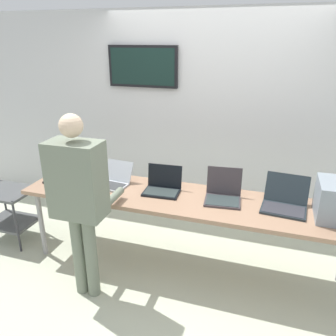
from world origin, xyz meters
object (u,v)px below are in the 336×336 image
at_px(laptop_station_1, 114,180).
at_px(storage_cart, 9,207).
at_px(laptop_station_0, 65,173).
at_px(workbench, 184,202).
at_px(person, 79,193).
at_px(laptop_station_4, 285,201).
at_px(laptop_station_3, 223,193).
at_px(laptop_station_2, 163,186).

xyz_separation_m(laptop_station_1, storage_cart, (-1.26, -0.17, -0.43)).
bearing_deg(laptop_station_0, storage_cart, -166.08).
relative_size(workbench, person, 1.90).
xyz_separation_m(laptop_station_0, laptop_station_1, (0.58, 0.00, -0.01)).
bearing_deg(laptop_station_4, laptop_station_3, -179.36).
bearing_deg(laptop_station_2, laptop_station_1, 179.76).
bearing_deg(laptop_station_1, laptop_station_3, 0.27).
distance_m(laptop_station_3, laptop_station_4, 0.55).
xyz_separation_m(workbench, storage_cart, (-2.04, -0.10, -0.33)).
relative_size(laptop_station_1, storage_cart, 0.59).
distance_m(workbench, storage_cart, 2.07).
bearing_deg(workbench, person, -139.87).
distance_m(laptop_station_4, person, 1.79).
bearing_deg(laptop_station_4, person, -156.75).
xyz_separation_m(person, storage_cart, (-1.30, 0.52, -0.61)).
bearing_deg(laptop_station_1, laptop_station_4, 0.39).
bearing_deg(storage_cart, laptop_station_2, 5.38).
bearing_deg(laptop_station_0, laptop_station_4, 0.33).
xyz_separation_m(workbench, laptop_station_4, (0.90, 0.08, 0.11)).
bearing_deg(laptop_station_0, laptop_station_2, -0.04).
bearing_deg(workbench, storage_cart, -177.15).
height_order(workbench, laptop_station_2, laptop_station_2).
xyz_separation_m(workbench, laptop_station_1, (-0.77, 0.07, 0.10)).
height_order(laptop_station_0, laptop_station_4, laptop_station_4).
height_order(laptop_station_4, person, person).
bearing_deg(laptop_station_2, laptop_station_4, 0.68).
bearing_deg(laptop_station_3, workbench, -167.92).
distance_m(laptop_station_1, laptop_station_4, 1.67).
relative_size(laptop_station_3, person, 0.21).
bearing_deg(storage_cart, laptop_station_1, 7.71).
height_order(workbench, laptop_station_4, laptop_station_4).
bearing_deg(storage_cart, laptop_station_3, 4.23).
bearing_deg(laptop_station_4, workbench, -174.83).
height_order(laptop_station_1, laptop_station_2, laptop_station_2).
xyz_separation_m(laptop_station_2, laptop_station_3, (0.59, 0.01, 0.01)).
bearing_deg(laptop_station_1, laptop_station_2, -0.24).
relative_size(workbench, laptop_station_2, 8.87).
distance_m(person, storage_cart, 1.52).
bearing_deg(person, laptop_station_1, 92.88).
bearing_deg(laptop_station_2, laptop_station_0, 179.96).
distance_m(laptop_station_1, laptop_station_3, 1.12).
xyz_separation_m(laptop_station_2, storage_cart, (-1.79, -0.17, -0.44)).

